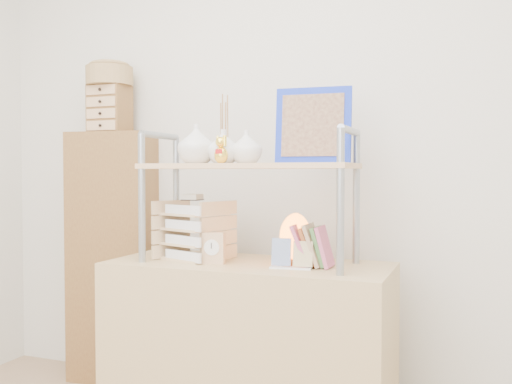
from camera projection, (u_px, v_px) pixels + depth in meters
desk at (248, 350)px, 2.43m from camera, size 1.20×0.50×0.75m
cabinet at (113, 256)px, 3.11m from camera, size 0.47×0.29×1.35m
hutch at (244, 161)px, 2.42m from camera, size 0.90×0.34×0.74m
letter_tray at (193, 233)px, 2.51m from camera, size 0.30×0.29×0.29m
salt_lamp at (295, 238)px, 2.38m from camera, size 0.14×0.13×0.21m
desk_clock at (214, 248)px, 2.39m from camera, size 0.10×0.05×0.13m
postcard_stand at (291, 260)px, 2.27m from camera, size 0.17×0.07×0.12m
drawer_chest at (109, 109)px, 3.06m from camera, size 0.20×0.16×0.25m
woven_basket at (109, 76)px, 3.06m from camera, size 0.25×0.25×0.10m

